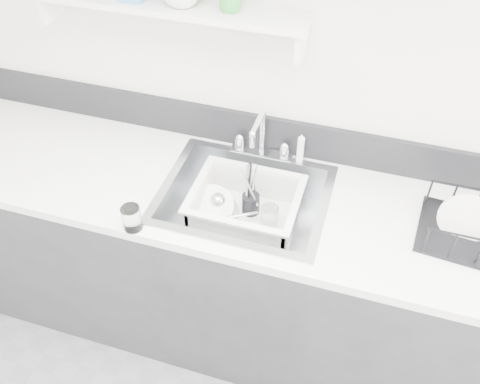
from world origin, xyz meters
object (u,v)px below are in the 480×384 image
(counter_run, at_px, (243,269))
(wash_tub, at_px, (246,208))
(sink, at_px, (244,211))
(dish_rack, at_px, (479,225))

(counter_run, relative_size, wash_tub, 7.59)
(sink, height_order, dish_rack, dish_rack)
(sink, bearing_deg, wash_tub, 80.64)
(wash_tub, distance_m, dish_rack, 0.84)
(wash_tub, bearing_deg, dish_rack, 0.78)
(counter_run, distance_m, sink, 0.37)
(sink, xyz_separation_m, wash_tub, (0.00, 0.02, 0.00))
(counter_run, height_order, dish_rack, dish_rack)
(sink, distance_m, dish_rack, 0.85)
(counter_run, xyz_separation_m, wash_tub, (0.00, 0.02, 0.37))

